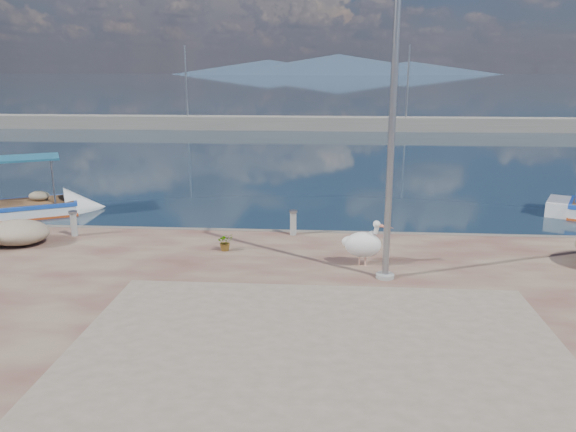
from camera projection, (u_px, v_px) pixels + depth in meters
The scene contains 11 objects.
ground at pixel (276, 313), 12.80m from camera, with size 1400.00×1400.00×0.00m, color #162635.
quay_patch at pixel (317, 361), 9.70m from camera, with size 9.00×7.00×0.01m, color gray.
breakwater at pixel (317, 123), 51.23m from camera, with size 120.00×2.20×7.50m.
mountains at pixel (334, 65), 637.14m from camera, with size 370.00×280.00×22.00m.
boat_left at pixel (20, 211), 21.22m from camera, with size 5.62×4.08×2.60m.
pelican at pixel (364, 244), 14.31m from camera, with size 1.29×0.81×1.22m.
lamp_post at pixel (391, 141), 12.77m from camera, with size 0.44×0.96×7.00m.
bollard_near at pixel (293, 222), 16.99m from camera, with size 0.25×0.25×0.77m.
bollard_far at pixel (74, 222), 16.91m from camera, with size 0.25×0.25×0.77m.
potted_plant at pixel (225, 242), 15.57m from camera, with size 0.45×0.39×0.49m, color #33722D.
net_pile_b at pixel (18, 232), 16.10m from camera, with size 1.80×1.40×0.70m, color tan.
Camera 1 is at (1.15, -11.76, 5.39)m, focal length 35.00 mm.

